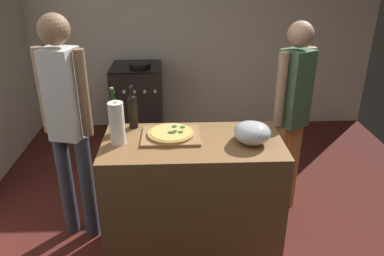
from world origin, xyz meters
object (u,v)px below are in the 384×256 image
at_px(mixing_bowl, 252,133).
at_px(wine_bottle_green, 133,109).
at_px(paper_towel_roll, 117,123).
at_px(pizza, 171,133).
at_px(stove, 138,102).
at_px(person_in_red, 292,110).
at_px(person_in_stripes, 67,118).
at_px(wine_bottle_amber, 114,114).

bearing_deg(mixing_bowl, wine_bottle_green, 160.10).
bearing_deg(paper_towel_roll, pizza, 12.44).
bearing_deg(stove, wine_bottle_green, -85.12).
height_order(mixing_bowl, person_in_red, person_in_red).
xyz_separation_m(paper_towel_roll, stove, (-0.08, 2.09, -0.62)).
height_order(pizza, person_in_stripes, person_in_stripes).
relative_size(wine_bottle_green, stove, 0.34).
distance_m(mixing_bowl, paper_towel_roll, 0.90).
height_order(paper_towel_roll, person_in_red, person_in_red).
relative_size(paper_towel_roll, wine_bottle_green, 0.92).
distance_m(mixing_bowl, stove, 2.40).
bearing_deg(mixing_bowl, paper_towel_roll, 177.61).
xyz_separation_m(paper_towel_roll, person_in_red, (1.32, 0.51, -0.13)).
xyz_separation_m(mixing_bowl, person_in_red, (0.43, 0.55, -0.06)).
relative_size(wine_bottle_green, person_in_red, 0.19).
xyz_separation_m(wine_bottle_amber, person_in_red, (1.36, 0.36, -0.13)).
bearing_deg(person_in_red, mixing_bowl, -128.10).
distance_m(person_in_stripes, person_in_red, 1.74).
bearing_deg(person_in_red, stove, 131.68).
distance_m(pizza, paper_towel_roll, 0.38).
xyz_separation_m(wine_bottle_green, person_in_red, (1.25, 0.25, -0.12)).
xyz_separation_m(mixing_bowl, paper_towel_roll, (-0.89, 0.04, 0.07)).
bearing_deg(pizza, person_in_stripes, 167.41).
relative_size(paper_towel_roll, person_in_stripes, 0.17).
xyz_separation_m(person_in_stripes, person_in_red, (1.72, 0.27, -0.07)).
xyz_separation_m(wine_bottle_green, person_in_stripes, (-0.47, -0.01, -0.05)).
distance_m(mixing_bowl, person_in_red, 0.70).
bearing_deg(wine_bottle_green, person_in_stripes, -178.39).
bearing_deg(mixing_bowl, pizza, 167.99).
height_order(wine_bottle_green, wine_bottle_amber, wine_bottle_amber).
bearing_deg(person_in_stripes, paper_towel_roll, -31.79).
distance_m(wine_bottle_amber, person_in_stripes, 0.37).
bearing_deg(mixing_bowl, person_in_red, 51.90).
xyz_separation_m(paper_towel_roll, wine_bottle_green, (0.08, 0.26, -0.00)).
bearing_deg(pizza, stove, 102.10).
bearing_deg(person_in_stripes, wine_bottle_amber, -14.44).
xyz_separation_m(pizza, stove, (-0.43, 2.01, -0.50)).
bearing_deg(pizza, paper_towel_roll, -167.56).
distance_m(paper_towel_roll, wine_bottle_green, 0.27).
bearing_deg(wine_bottle_green, paper_towel_roll, -106.76).
height_order(stove, person_in_red, person_in_red).
height_order(pizza, stove, pizza).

